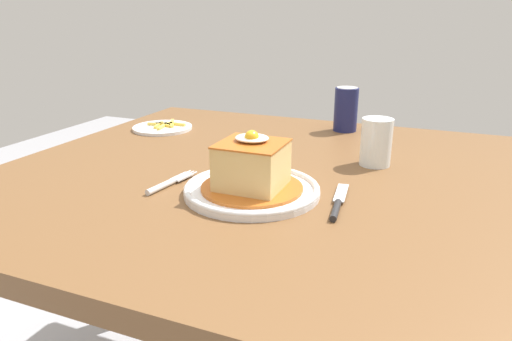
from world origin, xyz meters
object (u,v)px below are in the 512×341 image
object	(u,v)px
fork	(168,183)
soda_can	(346,109)
knife	(337,205)
side_plate_fries	(163,127)
drinking_glass	(376,145)
main_plate	(252,189)

from	to	relation	value
fork	soda_can	xyz separation A→B (m)	(0.23, 0.58, 0.06)
knife	soda_can	distance (m)	0.57
knife	side_plate_fries	bearing A→B (deg)	148.27
fork	side_plate_fries	xyz separation A→B (m)	(-0.27, 0.39, -0.00)
drinking_glass	side_plate_fries	size ratio (longest dim) A/B	0.62
main_plate	fork	distance (m)	0.17
soda_can	side_plate_fries	bearing A→B (deg)	-159.36
main_plate	side_plate_fries	world-z (taller)	main_plate
main_plate	side_plate_fries	distance (m)	0.57
main_plate	knife	size ratio (longest dim) A/B	1.53
fork	drinking_glass	bearing A→B (deg)	39.35
side_plate_fries	main_plate	bearing A→B (deg)	-40.01
fork	soda_can	distance (m)	0.62
drinking_glass	side_plate_fries	distance (m)	0.63
knife	drinking_glass	xyz separation A→B (m)	(0.02, 0.27, 0.04)
side_plate_fries	fork	bearing A→B (deg)	-55.67
main_plate	knife	xyz separation A→B (m)	(0.16, -0.00, -0.00)
main_plate	fork	bearing A→B (deg)	-171.38
fork	knife	bearing A→B (deg)	3.57
fork	side_plate_fries	world-z (taller)	side_plate_fries
main_plate	drinking_glass	distance (m)	0.32
drinking_glass	side_plate_fries	world-z (taller)	drinking_glass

